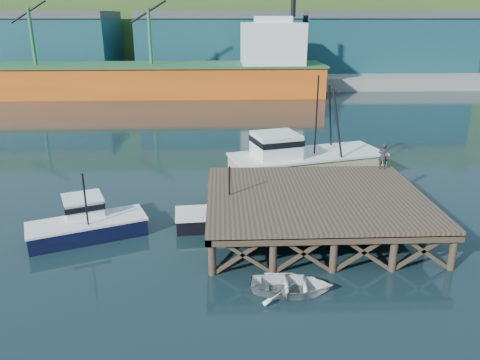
{
  "coord_description": "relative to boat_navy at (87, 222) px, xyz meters",
  "views": [
    {
      "loc": [
        0.32,
        -23.99,
        11.51
      ],
      "look_at": [
        1.37,
        2.0,
        2.32
      ],
      "focal_mm": 35.0,
      "sensor_mm": 36.0,
      "label": 1
    }
  ],
  "objects": [
    {
      "name": "warehouse_left",
      "position": [
        -27.84,
        65.27,
        5.72
      ],
      "size": [
        32.0,
        16.0,
        9.0
      ],
      "primitive_type": "cube",
      "color": "#194754",
      "rests_on": "far_quay"
    },
    {
      "name": "trawler",
      "position": [
        13.52,
        9.03,
        0.78
      ],
      "size": [
        11.96,
        6.94,
        7.56
      ],
      "rotation": [
        0.0,
        0.0,
        0.27
      ],
      "color": "tan",
      "rests_on": "ground"
    },
    {
      "name": "boat_navy",
      "position": [
        0.0,
        0.0,
        0.0
      ],
      "size": [
        6.61,
        4.6,
        3.89
      ],
      "rotation": [
        0.0,
        0.0,
        0.39
      ],
      "color": "black",
      "rests_on": "ground"
    },
    {
      "name": "far_quay",
      "position": [
        7.16,
        70.27,
        0.22
      ],
      "size": [
        160.0,
        40.0,
        2.0
      ],
      "primitive_type": "cube",
      "color": "gray",
      "rests_on": "ground"
    },
    {
      "name": "dinghy",
      "position": [
        10.46,
        -6.11,
        -0.41
      ],
      "size": [
        3.87,
        2.97,
        0.74
      ],
      "primitive_type": "imported",
      "rotation": [
        0.0,
        0.0,
        1.45
      ],
      "color": "white",
      "rests_on": "ground"
    },
    {
      "name": "warehouse_mid",
      "position": [
        7.16,
        65.27,
        5.72
      ],
      "size": [
        28.0,
        16.0,
        9.0
      ],
      "primitive_type": "cube",
      "color": "#194754",
      "rests_on": "far_quay"
    },
    {
      "name": "wharf",
      "position": [
        12.66,
        0.09,
        1.16
      ],
      "size": [
        12.0,
        10.0,
        2.62
      ],
      "color": "brown",
      "rests_on": "ground"
    },
    {
      "name": "hillside",
      "position": [
        7.16,
        100.27,
        10.22
      ],
      "size": [
        220.0,
        50.0,
        22.0
      ],
      "primitive_type": "cube",
      "color": "#2D511E",
      "rests_on": "ground"
    },
    {
      "name": "cargo_ship",
      "position": [
        -1.31,
        48.27,
        2.53
      ],
      "size": [
        55.5,
        10.0,
        13.75
      ],
      "color": "#E35C15",
      "rests_on": "ground"
    },
    {
      "name": "warehouse_right",
      "position": [
        37.16,
        65.27,
        5.72
      ],
      "size": [
        30.0,
        16.0,
        9.0
      ],
      "primitive_type": "cube",
      "color": "#194754",
      "rests_on": "far_quay"
    },
    {
      "name": "boat_black",
      "position": [
        7.81,
        1.25,
        -0.09
      ],
      "size": [
        6.27,
        5.25,
        3.77
      ],
      "rotation": [
        0.0,
        0.0,
        0.08
      ],
      "color": "black",
      "rests_on": "ground"
    },
    {
      "name": "ground",
      "position": [
        7.16,
        0.27,
        -0.78
      ],
      "size": [
        300.0,
        300.0,
        0.0
      ],
      "primitive_type": "plane",
      "color": "black",
      "rests_on": "ground"
    },
    {
      "name": "dockworker",
      "position": [
        17.83,
        4.67,
        2.19
      ],
      "size": [
        0.7,
        0.55,
        1.68
      ],
      "primitive_type": "imported",
      "rotation": [
        0.0,
        0.0,
        2.88
      ],
      "color": "black",
      "rests_on": "wharf"
    }
  ]
}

